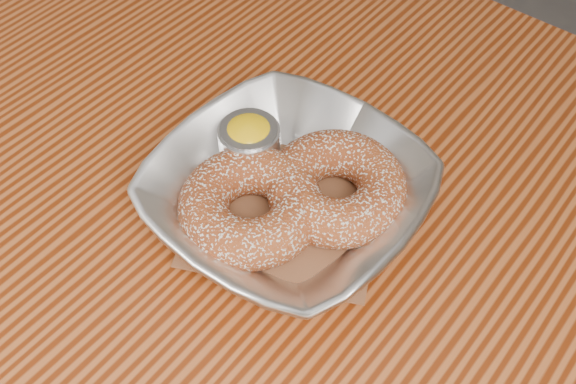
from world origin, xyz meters
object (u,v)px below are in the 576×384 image
Objects in this scene: table at (175,244)px; ramekin at (250,145)px; serving_bowl at (288,196)px; donut_back at (336,187)px; donut_front at (251,206)px.

table is 23.73× the size of ramekin.
serving_bowl is 1.88× the size of donut_back.
serving_bowl is 0.03m from donut_front.
serving_bowl reaches higher than donut_back.
ramekin is (-0.08, -0.01, 0.00)m from donut_back.
donut_front is (-0.01, -0.03, 0.00)m from serving_bowl.
donut_back reaches higher than table.
donut_back is 2.17× the size of ramekin.
serving_bowl is 0.04m from donut_back.
donut_back is 0.07m from donut_front.
table is 0.17m from serving_bowl.
donut_front is 0.06m from ramekin.
donut_front is at bearing 4.88° from table.
table is 0.15m from ramekin.
ramekin is at bearing 131.60° from donut_front.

